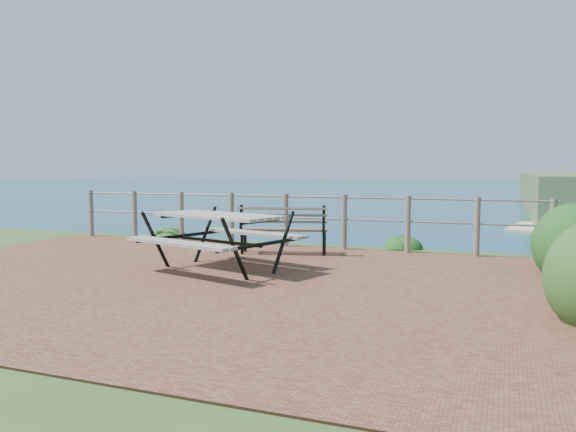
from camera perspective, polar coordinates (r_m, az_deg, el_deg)
name	(u,v)px	position (r m, az deg, el deg)	size (l,w,h in m)	color
ground	(195,279)	(7.73, -9.44, -6.33)	(10.00, 7.00, 0.12)	brown
ocean	(495,174)	(206.55, 20.30, 4.07)	(1200.00, 1200.00, 0.00)	#12576F
safety_railing	(286,217)	(10.64, -0.23, -0.12)	(9.40, 0.10, 1.00)	#6B5B4C
picnic_table	(218,236)	(8.18, -7.08, -2.01)	(2.08, 1.62, 0.82)	gray
park_bench	(284,222)	(9.71, -0.45, -0.63)	(1.57, 0.76, 0.86)	brown
shrub_lip_west	(167,238)	(12.41, -12.23, -2.19)	(0.69, 0.69, 0.40)	#215620
shrub_lip_east	(403,248)	(10.77, 11.57, -3.23)	(0.74, 0.74, 0.47)	#164819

